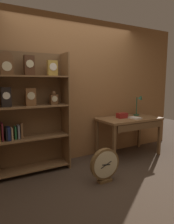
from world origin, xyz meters
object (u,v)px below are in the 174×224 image
bookshelf (30,111)px  desk_lamp (139,103)px  workbench (130,123)px  open_repair_manual (135,118)px  round_clock_large (105,165)px  toolbox_small (122,115)px

bookshelf → desk_lamp: 2.24m
workbench → open_repair_manual: bearing=-63.3°
open_repair_manual → round_clock_large: 1.33m
open_repair_manual → round_clock_large: bearing=-157.5°
bookshelf → open_repair_manual: 1.96m
bookshelf → desk_lamp: bearing=-1.5°
desk_lamp → open_repair_manual: (-0.32, -0.24, -0.25)m
desk_lamp → toolbox_small: desk_lamp is taller
toolbox_small → open_repair_manual: size_ratio=0.90×
workbench → open_repair_manual: open_repair_manual is taller
bookshelf → workbench: 1.91m
desk_lamp → round_clock_large: 1.79m
bookshelf → desk_lamp: size_ratio=4.39×
open_repair_manual → bookshelf: bearing=165.5°
bookshelf → desk_lamp: (2.24, -0.06, 0.01)m
round_clock_large → desk_lamp: bearing=30.4°
desk_lamp → toolbox_small: 0.54m
toolbox_small → round_clock_large: size_ratio=0.39×
desk_lamp → round_clock_large: desk_lamp is taller
workbench → desk_lamp: 0.53m
workbench → round_clock_large: workbench is taller
workbench → open_repair_manual: 0.15m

